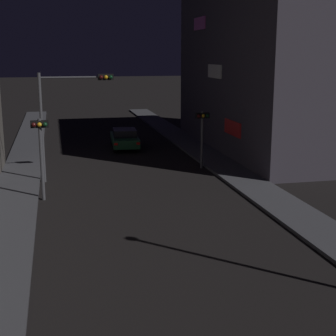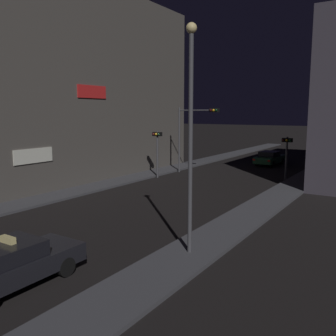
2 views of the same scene
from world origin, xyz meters
The scene contains 7 objects.
sidewalk_left centered at (-5.85, 29.41, 0.07)m, with size 2.15×62.82×0.14m, color #424247.
sidewalk_right centered at (5.85, 29.41, 0.07)m, with size 2.15×62.82×0.14m, color #424247.
building_facade_right centered at (11.88, 34.76, 5.94)m, with size 10.01×19.10×11.88m.
far_car centered at (0.93, 36.88, 0.73)m, with size 2.05×4.54×1.42m.
traffic_light_overhead centered at (-3.15, 28.27, 4.08)m, with size 3.85×0.42×5.71m.
traffic_light_left_kerb centered at (-4.53, 24.83, 2.72)m, with size 0.80×0.42×3.80m.
traffic_light_right_kerb centered at (4.53, 29.58, 2.45)m, with size 0.80×0.42×3.39m.
Camera 1 is at (-3.83, 1.58, 6.68)m, focal length 53.90 mm.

